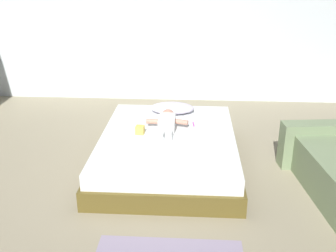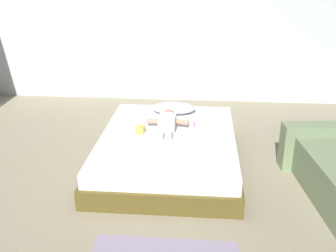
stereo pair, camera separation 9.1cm
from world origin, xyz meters
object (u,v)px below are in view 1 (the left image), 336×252
(bed, at_px, (168,150))
(pillow, at_px, (172,108))
(toothbrush, at_px, (193,123))
(baby, at_px, (167,122))
(toy_block, at_px, (140,130))

(bed, height_order, pillow, pillow)
(bed, xyz_separation_m, pillow, (0.01, 0.69, 0.24))
(bed, distance_m, toothbrush, 0.46)
(baby, xyz_separation_m, toy_block, (-0.28, -0.18, -0.02))
(pillow, height_order, baby, baby)
(toothbrush, height_order, toy_block, toy_block)
(baby, bearing_deg, bed, -83.28)
(baby, relative_size, toy_block, 6.42)
(baby, distance_m, toothbrush, 0.33)
(pillow, bearing_deg, baby, -93.51)
(bed, bearing_deg, toothbrush, 50.05)
(pillow, bearing_deg, bed, -90.69)
(toothbrush, relative_size, toy_block, 1.51)
(baby, distance_m, toy_block, 0.34)
(pillow, xyz_separation_m, toy_block, (-0.31, -0.68, -0.02))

